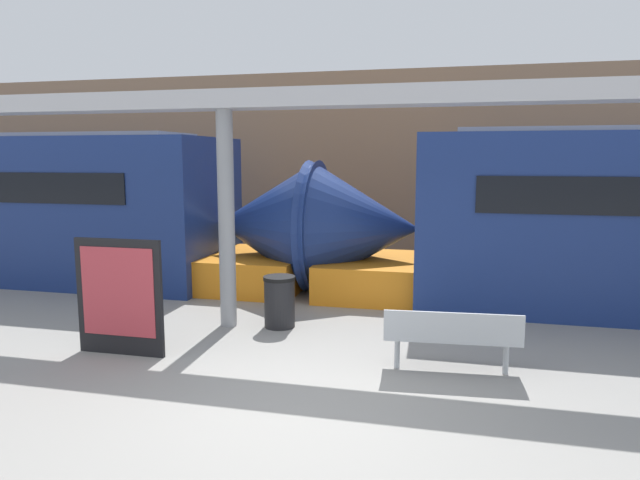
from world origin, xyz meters
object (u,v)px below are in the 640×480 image
at_px(poster_board, 119,297).
at_px(trash_bin, 280,301).
at_px(bench_near, 452,334).
at_px(support_column_near, 226,220).

bearing_deg(poster_board, trash_bin, 45.23).
relative_size(bench_near, trash_bin, 2.08).
bearing_deg(support_column_near, bench_near, -19.84).
bearing_deg(bench_near, support_column_near, 155.79).
distance_m(bench_near, poster_board, 4.44).
bearing_deg(support_column_near, poster_board, -119.18).
bearing_deg(poster_board, bench_near, 4.53).
relative_size(bench_near, support_column_near, 0.50).
bearing_deg(support_column_near, trash_bin, 8.39).
bearing_deg(bench_near, poster_board, -179.83).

